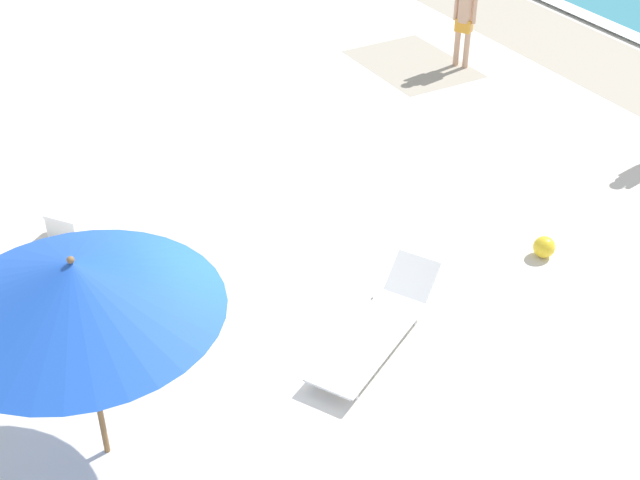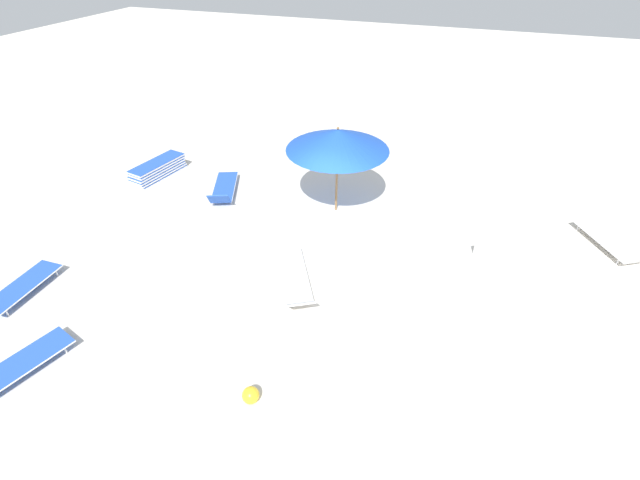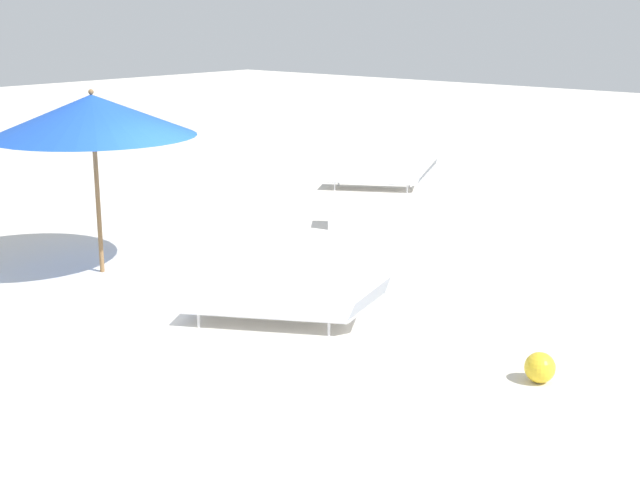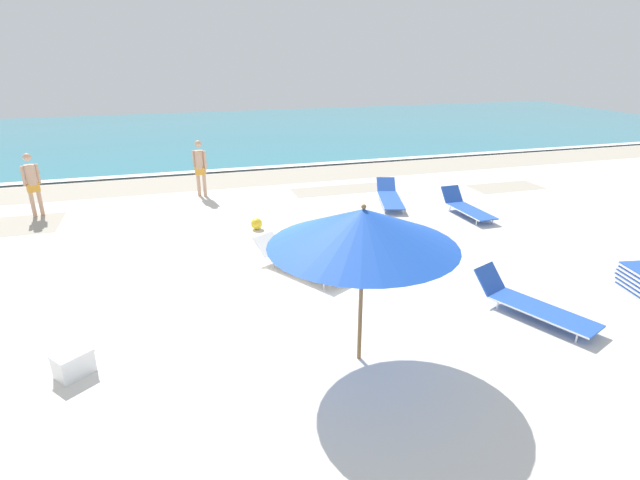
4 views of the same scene
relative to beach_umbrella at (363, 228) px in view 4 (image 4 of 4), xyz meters
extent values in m
cube|color=silver|center=(-0.55, 2.24, -2.17)|extent=(60.00, 60.00, 0.16)
cube|color=#AFA492|center=(-0.55, 11.54, -2.09)|extent=(57.00, 2.20, 0.00)
cube|color=#AFA492|center=(-6.66, 8.31, -2.09)|extent=(2.44, 1.78, 0.00)
cube|color=#AFA492|center=(2.83, 9.23, -2.09)|extent=(3.10, 1.17, 0.00)
cube|color=#AFA492|center=(8.37, 7.93, -2.09)|extent=(2.42, 1.21, 0.00)
cube|color=teal|center=(-0.55, 22.60, -2.06)|extent=(60.00, 19.29, 0.06)
cube|color=white|center=(-0.55, 13.00, -2.03)|extent=(56.00, 0.44, 0.01)
cylinder|color=olive|center=(0.00, 0.00, -1.04)|extent=(0.06, 0.06, 2.10)
cone|color=blue|center=(0.00, 0.00, 0.01)|extent=(2.67, 2.67, 0.54)
cylinder|color=#163D95|center=(0.00, 0.00, -0.25)|extent=(2.59, 2.59, 0.01)
sphere|color=olive|center=(0.00, 0.00, 0.31)|extent=(0.07, 0.07, 0.07)
cube|color=blue|center=(3.44, 0.15, -1.92)|extent=(1.25, 1.90, 0.03)
cylinder|color=silver|center=(3.16, 0.03, -1.92)|extent=(0.72, 1.68, 0.03)
cylinder|color=silver|center=(3.71, 0.26, -1.92)|extent=(0.72, 1.68, 0.03)
cube|color=blue|center=(3.02, 1.14, -1.70)|extent=(0.67, 0.56, 0.45)
cylinder|color=silver|center=(3.47, -0.60, -2.01)|extent=(0.03, 0.03, 0.16)
cylinder|color=silver|center=(3.94, -0.41, -2.01)|extent=(0.03, 0.03, 0.16)
cylinder|color=silver|center=(2.93, 0.70, -2.01)|extent=(0.03, 0.03, 0.16)
cylinder|color=silver|center=(3.40, 0.90, -2.01)|extent=(0.03, 0.03, 0.16)
cube|color=white|center=(0.03, 3.11, -1.92)|extent=(1.46, 1.93, 0.03)
cylinder|color=silver|center=(-0.23, 2.96, -1.92)|extent=(0.97, 1.64, 0.03)
cylinder|color=silver|center=(0.29, 3.26, -1.92)|extent=(0.97, 1.64, 0.03)
cube|color=white|center=(-0.55, 4.11, -1.74)|extent=(0.72, 0.66, 0.38)
cylinder|color=silver|center=(0.18, 2.35, -2.01)|extent=(0.03, 0.03, 0.16)
cylinder|color=silver|center=(0.62, 2.61, -2.01)|extent=(0.03, 0.03, 0.16)
cylinder|color=silver|center=(-0.56, 3.62, -2.01)|extent=(0.03, 0.03, 0.16)
cylinder|color=silver|center=(-0.12, 3.88, -2.01)|extent=(0.03, 0.03, 0.16)
cube|color=blue|center=(5.41, 5.44, -1.92)|extent=(0.63, 1.68, 0.03)
cylinder|color=silver|center=(5.11, 5.44, -1.92)|extent=(0.06, 1.67, 0.03)
cylinder|color=silver|center=(5.71, 5.45, -1.92)|extent=(0.06, 1.67, 0.03)
cube|color=blue|center=(5.39, 6.45, -1.71)|extent=(0.58, 0.39, 0.44)
cylinder|color=silver|center=(5.17, 4.79, -2.01)|extent=(0.03, 0.03, 0.16)
cylinder|color=silver|center=(5.68, 4.80, -2.01)|extent=(0.03, 0.03, 0.16)
cylinder|color=silver|center=(5.14, 6.09, -2.01)|extent=(0.03, 0.03, 0.16)
cylinder|color=silver|center=(5.65, 6.10, -2.01)|extent=(0.03, 0.03, 0.16)
cube|color=blue|center=(3.72, 7.08, -1.92)|extent=(1.12, 1.99, 0.03)
cylinder|color=silver|center=(3.44, 7.16, -1.92)|extent=(0.57, 1.83, 0.03)
cylinder|color=silver|center=(4.01, 6.99, -1.92)|extent=(0.57, 1.83, 0.03)
cube|color=blue|center=(4.06, 8.19, -1.74)|extent=(0.68, 0.59, 0.38)
cylinder|color=silver|center=(3.27, 6.44, -2.01)|extent=(0.03, 0.03, 0.16)
cylinder|color=silver|center=(3.75, 6.29, -2.01)|extent=(0.03, 0.03, 0.16)
cylinder|color=silver|center=(3.69, 7.86, -2.01)|extent=(0.03, 0.03, 0.16)
cylinder|color=silver|center=(4.18, 7.71, -2.01)|extent=(0.03, 0.03, 0.16)
cylinder|color=tan|center=(-6.21, 9.00, -1.64)|extent=(0.11, 0.11, 0.90)
cylinder|color=tan|center=(-6.03, 9.09, -1.64)|extent=(0.11, 0.11, 0.90)
cube|color=gold|center=(-6.12, 9.05, -1.27)|extent=(0.35, 0.30, 0.24)
cylinder|color=tan|center=(-6.12, 9.05, -0.92)|extent=(0.27, 0.27, 0.55)
cylinder|color=tan|center=(-6.28, 8.96, -0.92)|extent=(0.08, 0.08, 0.55)
cylinder|color=tan|center=(-5.96, 9.13, -0.92)|extent=(0.08, 0.08, 0.55)
sphere|color=tan|center=(-6.12, 9.05, -0.43)|extent=(0.21, 0.21, 0.21)
cylinder|color=tan|center=(-1.48, 9.74, -1.64)|extent=(0.11, 0.11, 0.90)
cylinder|color=tan|center=(-1.65, 9.84, -1.64)|extent=(0.11, 0.11, 0.90)
cube|color=gold|center=(-1.57, 9.79, -1.27)|extent=(0.35, 0.30, 0.24)
cylinder|color=tan|center=(-1.57, 9.79, -0.92)|extent=(0.27, 0.27, 0.55)
cylinder|color=tan|center=(-1.41, 9.70, -0.92)|extent=(0.08, 0.08, 0.55)
cylinder|color=tan|center=(-1.73, 9.88, -0.92)|extent=(0.08, 0.08, 0.55)
sphere|color=tan|center=(-1.57, 9.79, -0.43)|extent=(0.21, 0.21, 0.21)
sphere|color=yellow|center=(-0.46, 6.18, -1.94)|extent=(0.29, 0.29, 0.29)
cube|color=white|center=(-4.05, 0.80, -1.93)|extent=(0.59, 0.56, 0.32)
cube|color=white|center=(-4.05, 0.80, -1.75)|extent=(0.61, 0.58, 0.05)
camera|label=1|loc=(6.55, -1.20, 4.81)|focal=50.00mm
camera|label=2|loc=(-2.94, 9.75, 4.42)|focal=24.00mm
camera|label=3|loc=(6.84, 9.68, 1.33)|focal=50.00mm
camera|label=4|loc=(-2.42, -5.97, 2.29)|focal=28.00mm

